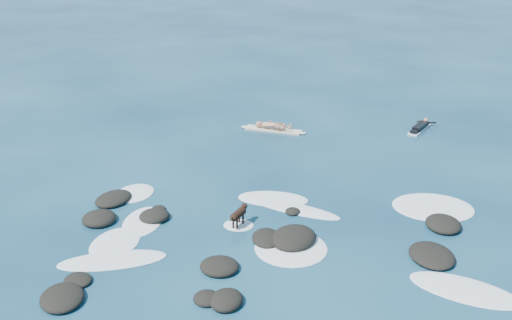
# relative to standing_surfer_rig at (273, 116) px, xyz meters

# --- Properties ---
(ground) EXTENTS (160.00, 160.00, 0.00)m
(ground) POSITION_rel_standing_surfer_rig_xyz_m (1.53, -9.89, -0.78)
(ground) COLOR #0A2642
(ground) RESTS_ON ground
(reef_rocks) EXTENTS (13.93, 8.04, 0.56)m
(reef_rocks) POSITION_rel_standing_surfer_rig_xyz_m (0.11, -11.03, -0.67)
(reef_rocks) COLOR black
(reef_rocks) RESTS_ON ground
(breaking_foam) EXTENTS (14.56, 7.62, 0.12)m
(breaking_foam) POSITION_rel_standing_surfer_rig_xyz_m (1.25, -9.82, -0.77)
(breaking_foam) COLOR white
(breaking_foam) RESTS_ON ground
(standing_surfer_rig) EXTENTS (3.47, 1.07, 1.98)m
(standing_surfer_rig) POSITION_rel_standing_surfer_rig_xyz_m (0.00, 0.00, 0.00)
(standing_surfer_rig) COLOR beige
(standing_surfer_rig) RESTS_ON ground
(paddling_surfer_rig) EXTENTS (1.60, 2.30, 0.42)m
(paddling_surfer_rig) POSITION_rel_standing_surfer_rig_xyz_m (7.51, 1.19, -0.64)
(paddling_surfer_rig) COLOR white
(paddling_surfer_rig) RESTS_ON ground
(dog) EXTENTS (0.58, 1.17, 0.77)m
(dog) POSITION_rel_standing_surfer_rig_xyz_m (-0.16, -9.80, -0.27)
(dog) COLOR black
(dog) RESTS_ON ground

